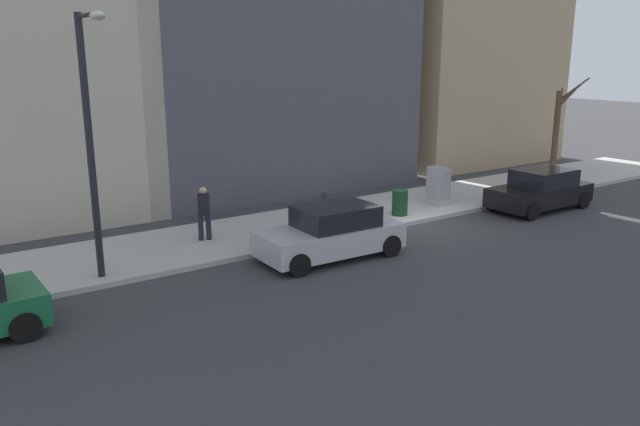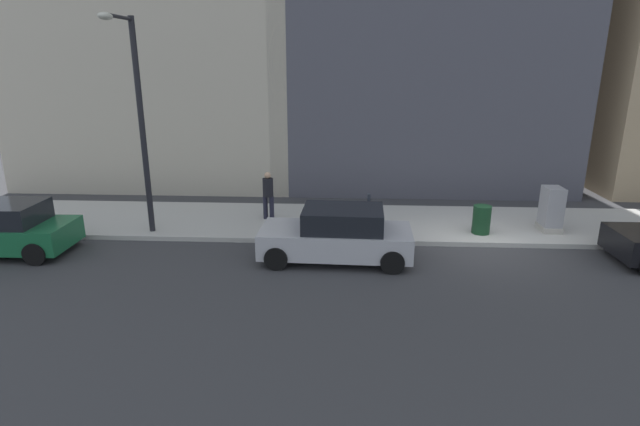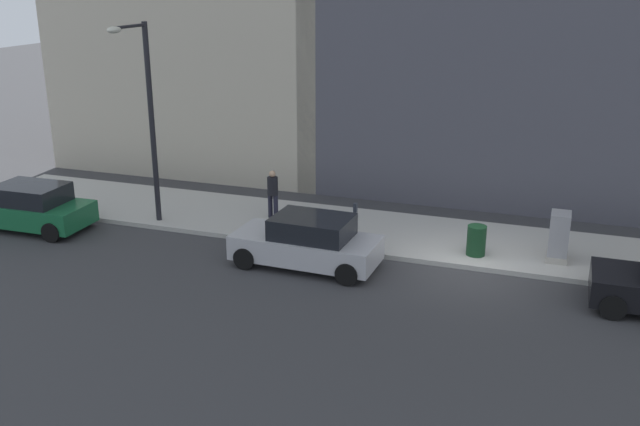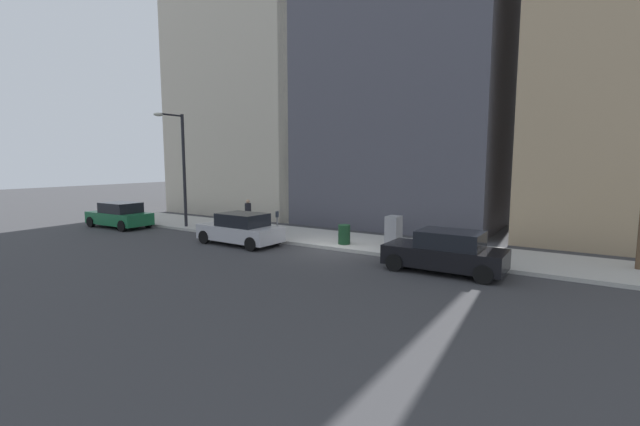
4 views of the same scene
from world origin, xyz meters
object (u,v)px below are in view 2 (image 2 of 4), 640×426
at_px(parking_meter, 368,210).
at_px(streetlamp, 137,110).
at_px(trash_bin, 482,220).
at_px(pedestrian_near_meter, 268,193).
at_px(utility_box, 551,210).
at_px(parked_car_silver, 338,235).

distance_m(parking_meter, streetlamp, 7.57).
height_order(trash_bin, pedestrian_near_meter, pedestrian_near_meter).
bearing_deg(trash_bin, utility_box, -80.05).
bearing_deg(trash_bin, pedestrian_near_meter, 80.85).
distance_m(utility_box, streetlamp, 13.24).
distance_m(trash_bin, pedestrian_near_meter, 7.08).
distance_m(parking_meter, pedestrian_near_meter, 3.72).
xyz_separation_m(parked_car_silver, trash_bin, (2.12, -4.51, -0.14)).
bearing_deg(utility_box, parked_car_silver, 110.33).
relative_size(parked_car_silver, parking_meter, 3.15).
height_order(parked_car_silver, utility_box, utility_box).
relative_size(trash_bin, pedestrian_near_meter, 0.54).
relative_size(parked_car_silver, trash_bin, 4.73).
relative_size(parked_car_silver, streetlamp, 0.65).
relative_size(streetlamp, trash_bin, 7.22).
bearing_deg(streetlamp, trash_bin, -86.65).
bearing_deg(trash_bin, parking_meter, 97.13).
bearing_deg(parking_meter, streetlamp, 91.38).
bearing_deg(parking_meter, trash_bin, -82.87).
height_order(streetlamp, pedestrian_near_meter, streetlamp).
xyz_separation_m(streetlamp, trash_bin, (0.62, -10.53, -3.42)).
distance_m(parking_meter, trash_bin, 3.64).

